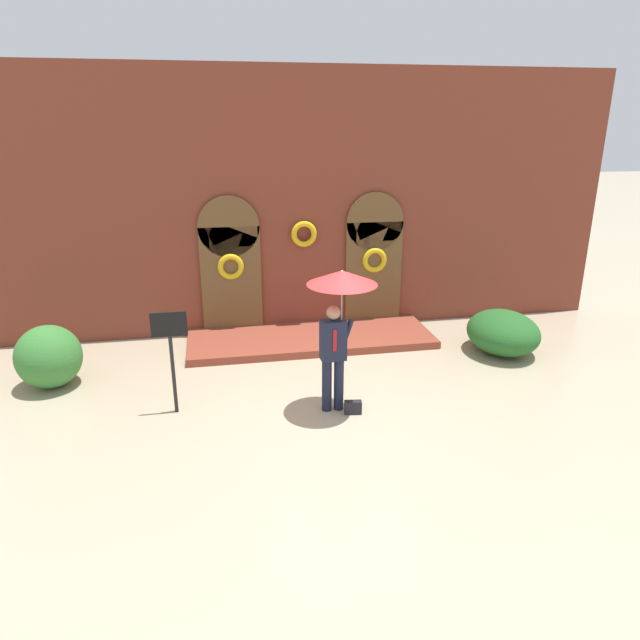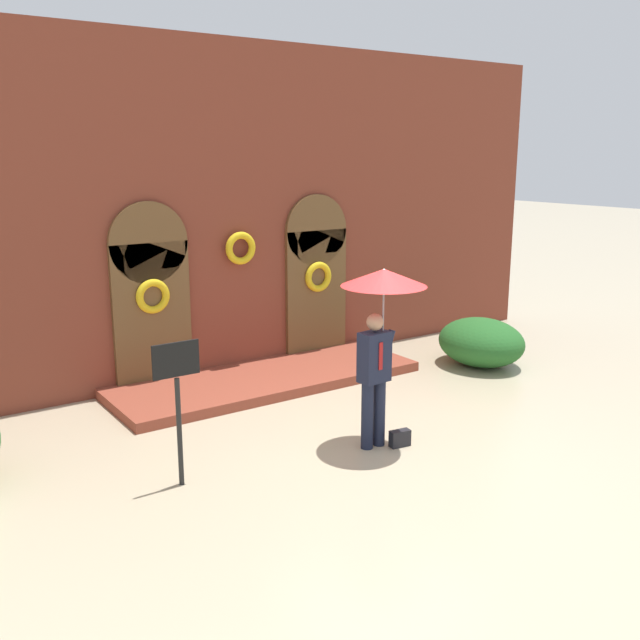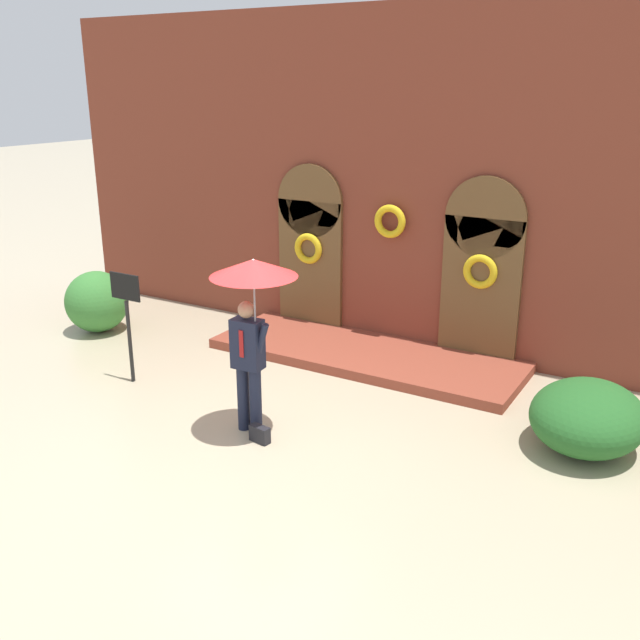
# 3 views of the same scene
# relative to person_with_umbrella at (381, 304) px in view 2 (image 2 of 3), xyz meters

# --- Properties ---
(ground_plane) EXTENTS (80.00, 80.00, 0.00)m
(ground_plane) POSITION_rel_person_with_umbrella_xyz_m (0.06, -0.01, -1.91)
(ground_plane) COLOR tan
(building_facade) EXTENTS (14.00, 2.30, 5.60)m
(building_facade) POSITION_rel_person_with_umbrella_xyz_m (0.06, 4.15, 0.76)
(building_facade) COLOR brown
(building_facade) RESTS_ON ground
(person_with_umbrella) EXTENTS (1.10, 1.10, 2.36)m
(person_with_umbrella) POSITION_rel_person_with_umbrella_xyz_m (0.00, 0.00, 0.00)
(person_with_umbrella) COLOR #191E33
(person_with_umbrella) RESTS_ON ground
(handbag) EXTENTS (0.29, 0.16, 0.22)m
(handbag) POSITION_rel_person_with_umbrella_xyz_m (0.20, -0.20, -1.80)
(handbag) COLOR black
(handbag) RESTS_ON ground
(sign_post) EXTENTS (0.56, 0.06, 1.72)m
(sign_post) POSITION_rel_person_with_umbrella_xyz_m (-2.63, 0.41, -0.75)
(sign_post) COLOR black
(sign_post) RESTS_ON ground
(shrub_right) EXTENTS (1.41, 1.65, 0.86)m
(shrub_right) POSITION_rel_person_with_umbrella_xyz_m (3.83, 1.77, -1.48)
(shrub_right) COLOR #235B23
(shrub_right) RESTS_ON ground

